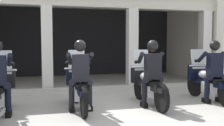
{
  "coord_description": "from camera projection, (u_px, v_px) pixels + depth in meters",
  "views": [
    {
      "loc": [
        -1.55,
        -5.71,
        1.5
      ],
      "look_at": [
        0.0,
        0.46,
        1.03
      ],
      "focal_mm": 41.4,
      "sensor_mm": 36.0,
      "label": 1
    }
  ],
  "objects": [
    {
      "name": "motorcycle_center_left",
      "position": [
        79.0,
        87.0,
        6.01
      ],
      "size": [
        0.62,
        2.04,
        1.35
      ],
      "rotation": [
        0.0,
        0.0,
        0.21
      ],
      "color": "black",
      "rests_on": "ground"
    },
    {
      "name": "police_officer_center_right",
      "position": [
        152.0,
        68.0,
        6.08
      ],
      "size": [
        0.63,
        0.61,
        1.58
      ],
      "rotation": [
        0.0,
        0.0,
        0.2
      ],
      "color": "black",
      "rests_on": "ground"
    },
    {
      "name": "motorcycle_far_right",
      "position": [
        207.0,
        82.0,
        6.83
      ],
      "size": [
        0.62,
        2.04,
        1.35
      ],
      "rotation": [
        0.0,
        0.0,
        0.25
      ],
      "color": "black",
      "rests_on": "ground"
    },
    {
      "name": "police_officer_far_right",
      "position": [
        214.0,
        66.0,
        6.53
      ],
      "size": [
        0.63,
        0.61,
        1.58
      ],
      "rotation": [
        0.0,
        0.0,
        0.25
      ],
      "color": "black",
      "rests_on": "ground"
    },
    {
      "name": "kerb_strip",
      "position": [
        94.0,
        88.0,
        8.35
      ],
      "size": [
        9.31,
        0.24,
        0.12
      ],
      "primitive_type": "cube",
      "color": "#B7B5AD",
      "rests_on": "ground"
    },
    {
      "name": "station_building",
      "position": [
        82.0,
        30.0,
        10.82
      ],
      "size": [
        9.81,
        4.38,
        3.32
      ],
      "color": "black",
      "rests_on": "ground"
    },
    {
      "name": "motorcycle_center_right",
      "position": [
        147.0,
        84.0,
        6.39
      ],
      "size": [
        0.62,
        2.04,
        1.35
      ],
      "rotation": [
        0.0,
        0.0,
        0.2
      ],
      "color": "black",
      "rests_on": "ground"
    },
    {
      "name": "ground_plane",
      "position": [
        94.0,
        87.0,
        8.91
      ],
      "size": [
        80.0,
        80.0,
        0.0
      ],
      "primitive_type": "plane",
      "color": "#A8A59E"
    },
    {
      "name": "police_officer_center_left",
      "position": [
        80.0,
        69.0,
        5.7
      ],
      "size": [
        0.63,
        0.61,
        1.58
      ],
      "rotation": [
        0.0,
        0.0,
        0.21
      ],
      "color": "black",
      "rests_on": "ground"
    },
    {
      "name": "motorcycle_far_left",
      "position": [
        0.0,
        91.0,
        5.5
      ],
      "size": [
        0.62,
        2.04,
        1.35
      ],
      "rotation": [
        0.0,
        0.0,
        0.2
      ],
      "color": "black",
      "rests_on": "ground"
    }
  ]
}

